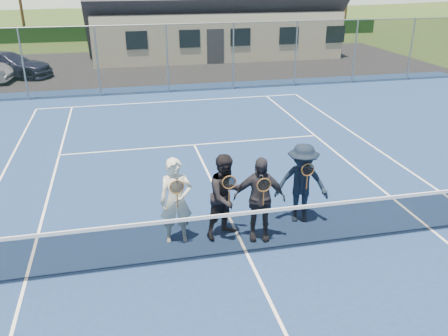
{
  "coord_description": "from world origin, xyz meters",
  "views": [
    {
      "loc": [
        -2.17,
        -7.65,
        5.2
      ],
      "look_at": [
        -0.12,
        1.5,
        1.25
      ],
      "focal_mm": 38.0,
      "sensor_mm": 36.0,
      "label": 1
    }
  ],
  "objects_px": {
    "tennis_net": "(247,231)",
    "player_d": "(302,183)",
    "player_a": "(176,201)",
    "player_c": "(259,199)",
    "player_b": "(226,196)",
    "car_c": "(8,65)"
  },
  "relations": [
    {
      "from": "player_a",
      "to": "player_c",
      "type": "xyz_separation_m",
      "value": [
        1.65,
        -0.27,
        -0.0
      ]
    },
    {
      "from": "car_c",
      "to": "player_b",
      "type": "relative_size",
      "value": 2.47
    },
    {
      "from": "car_c",
      "to": "player_a",
      "type": "bearing_deg",
      "value": -142.98
    },
    {
      "from": "player_a",
      "to": "player_c",
      "type": "relative_size",
      "value": 1.0
    },
    {
      "from": "tennis_net",
      "to": "player_c",
      "type": "height_order",
      "value": "player_c"
    },
    {
      "from": "player_a",
      "to": "player_b",
      "type": "bearing_deg",
      "value": -0.29
    },
    {
      "from": "tennis_net",
      "to": "player_d",
      "type": "height_order",
      "value": "player_d"
    },
    {
      "from": "car_c",
      "to": "player_c",
      "type": "height_order",
      "value": "player_c"
    },
    {
      "from": "tennis_net",
      "to": "player_d",
      "type": "bearing_deg",
      "value": 35.35
    },
    {
      "from": "car_c",
      "to": "player_d",
      "type": "xyz_separation_m",
      "value": [
        9.16,
        -17.5,
        0.28
      ]
    },
    {
      "from": "tennis_net",
      "to": "player_a",
      "type": "bearing_deg",
      "value": 147.14
    },
    {
      "from": "car_c",
      "to": "player_b",
      "type": "bearing_deg",
      "value": -140.11
    },
    {
      "from": "tennis_net",
      "to": "player_b",
      "type": "relative_size",
      "value": 6.49
    },
    {
      "from": "player_a",
      "to": "car_c",
      "type": "bearing_deg",
      "value": 109.8
    },
    {
      "from": "car_c",
      "to": "player_b",
      "type": "height_order",
      "value": "player_b"
    },
    {
      "from": "tennis_net",
      "to": "player_d",
      "type": "distance_m",
      "value": 1.88
    },
    {
      "from": "player_b",
      "to": "player_c",
      "type": "xyz_separation_m",
      "value": [
        0.63,
        -0.27,
        0.0
      ]
    },
    {
      "from": "player_b",
      "to": "player_c",
      "type": "bearing_deg",
      "value": -23.06
    },
    {
      "from": "tennis_net",
      "to": "player_b",
      "type": "distance_m",
      "value": 0.93
    },
    {
      "from": "car_c",
      "to": "player_d",
      "type": "height_order",
      "value": "player_d"
    },
    {
      "from": "car_c",
      "to": "player_a",
      "type": "height_order",
      "value": "player_a"
    },
    {
      "from": "tennis_net",
      "to": "player_d",
      "type": "xyz_separation_m",
      "value": [
        1.5,
        1.07,
        0.38
      ]
    }
  ]
}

